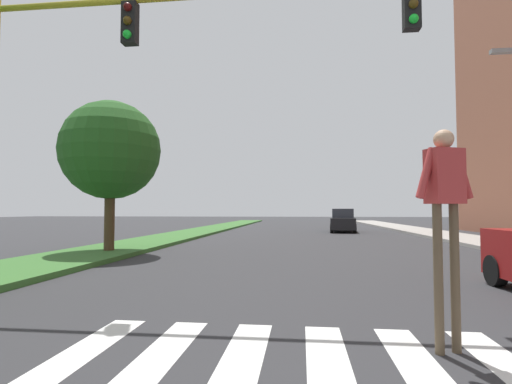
{
  "coord_description": "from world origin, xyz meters",
  "views": [
    {
      "loc": [
        -0.27,
        3.49,
        1.58
      ],
      "look_at": [
        -1.61,
        15.07,
        2.12
      ],
      "focal_mm": 27.45,
      "sensor_mm": 36.0,
      "label": 1
    }
  ],
  "objects": [
    {
      "name": "crosswalk",
      "position": [
        0.0,
        7.8,
        0.0
      ],
      "size": [
        5.85,
        2.2,
        0.01
      ],
      "color": "silver",
      "rests_on": "ground_plane"
    },
    {
      "name": "sidewalk_right",
      "position": [
        8.3,
        28.0,
        0.07
      ],
      "size": [
        3.0,
        64.0,
        0.15
      ],
      "primitive_type": "cube",
      "color": "#9E9991",
      "rests_on": "ground_plane"
    },
    {
      "name": "tree_mid",
      "position": [
        -7.12,
        16.84,
        3.74
      ],
      "size": [
        3.55,
        3.55,
        5.38
      ],
      "color": "#4C3823",
      "rests_on": "median_strip"
    },
    {
      "name": "ground_plane",
      "position": [
        0.0,
        30.0,
        0.0
      ],
      "size": [
        140.0,
        140.0,
        0.0
      ],
      "primitive_type": "plane",
      "color": "#2D2D30"
    },
    {
      "name": "median_strip",
      "position": [
        -7.45,
        28.0,
        0.07
      ],
      "size": [
        2.99,
        64.0,
        0.15
      ],
      "primitive_type": "cube",
      "color": "#386B2D",
      "rests_on": "ground_plane"
    },
    {
      "name": "pedestrian_performer",
      "position": [
        1.34,
        8.09,
        1.66
      ],
      "size": [
        0.73,
        0.36,
        2.49
      ],
      "color": "brown",
      "rests_on": "ground_plane"
    },
    {
      "name": "sedan_midblock",
      "position": [
        2.77,
        32.84,
        0.78
      ],
      "size": [
        2.17,
        4.74,
        1.69
      ],
      "color": "black",
      "rests_on": "ground_plane"
    },
    {
      "name": "traffic_light_gantry",
      "position": [
        -3.47,
        10.38,
        4.38
      ],
      "size": [
        9.39,
        0.3,
        6.0
      ],
      "color": "gold",
      "rests_on": "median_strip"
    }
  ]
}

